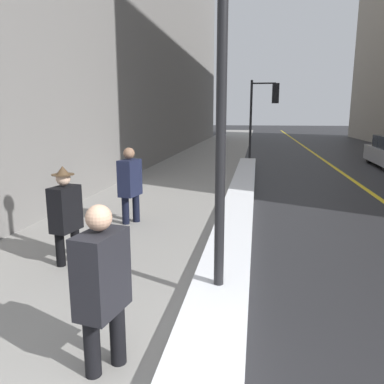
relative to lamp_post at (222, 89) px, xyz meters
The scene contains 8 objects.
sidewalk_slab 12.97m from the lamp_post, 99.96° to the left, with size 4.00×80.00×0.01m.
road_centre_stripe 13.34m from the lamp_post, 73.12° to the left, with size 0.16×80.00×0.00m.
snow_bank_curb 5.40m from the lamp_post, 89.80° to the left, with size 0.72×17.98×0.22m.
lamp_post is the anchor object (origin of this frame).
traffic_light_near 13.89m from the lamp_post, 86.89° to the left, with size 1.31×0.34×3.84m.
pedestrian_in_glasses 2.41m from the lamp_post, 120.54° to the right, with size 0.38×0.55×1.55m.
pedestrian_in_fedora 3.04m from the lamp_post, 162.84° to the left, with size 0.36×0.51×1.54m.
pedestrian_nearside 4.10m from the lamp_post, 125.53° to the left, with size 0.40×0.57×1.61m.
Camera 1 is at (0.61, -1.83, 2.28)m, focal length 35.00 mm.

